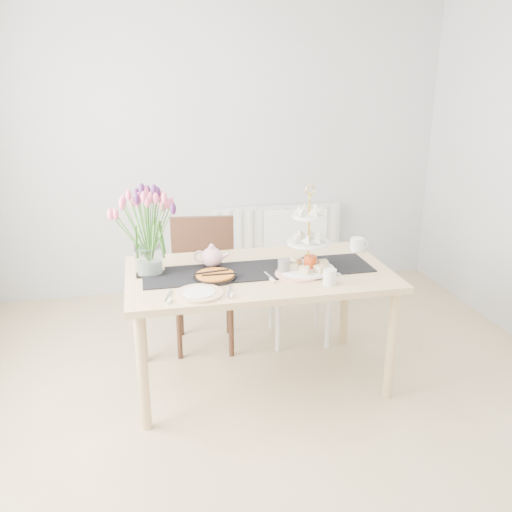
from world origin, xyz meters
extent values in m
plane|color=tan|center=(0.00, 0.00, 0.00)|extent=(4.50, 4.50, 0.00)
plane|color=#B4B7B9|center=(0.00, 2.25, 1.30)|extent=(4.00, 0.00, 4.00)
cube|color=white|center=(0.50, 2.19, 0.45)|extent=(1.20, 0.08, 0.60)
cube|color=tan|center=(-0.02, 0.58, 0.73)|extent=(1.60, 0.90, 0.04)
cylinder|color=tan|center=(-0.75, 0.20, 0.35)|extent=(0.06, 0.06, 0.71)
cylinder|color=tan|center=(0.71, 0.20, 0.35)|extent=(0.06, 0.06, 0.71)
cylinder|color=tan|center=(-0.75, 0.96, 0.35)|extent=(0.06, 0.06, 0.71)
cylinder|color=tan|center=(0.71, 0.96, 0.35)|extent=(0.06, 0.06, 0.71)
cube|color=#341D13|center=(-0.30, 1.11, 0.47)|extent=(0.50, 0.50, 0.04)
cube|color=#341D13|center=(-0.28, 1.32, 0.70)|extent=(0.46, 0.09, 0.43)
cylinder|color=#341D13|center=(-0.50, 0.95, 0.22)|extent=(0.04, 0.04, 0.45)
cylinder|color=#341D13|center=(-0.14, 0.91, 0.22)|extent=(0.04, 0.04, 0.45)
cylinder|color=#341D13|center=(-0.46, 1.31, 0.22)|extent=(0.04, 0.04, 0.45)
cylinder|color=#341D13|center=(-0.10, 1.27, 0.22)|extent=(0.04, 0.04, 0.45)
cube|color=white|center=(0.39, 1.07, 0.48)|extent=(0.51, 0.51, 0.04)
cube|color=white|center=(0.41, 1.28, 0.72)|extent=(0.47, 0.09, 0.44)
cylinder|color=white|center=(0.19, 0.91, 0.23)|extent=(0.04, 0.04, 0.46)
cylinder|color=white|center=(0.55, 0.87, 0.23)|extent=(0.04, 0.04, 0.46)
cylinder|color=white|center=(0.23, 1.27, 0.23)|extent=(0.04, 0.04, 0.46)
cylinder|color=white|center=(0.59, 1.23, 0.23)|extent=(0.04, 0.04, 0.46)
cube|color=black|center=(-0.02, 0.58, 0.75)|extent=(1.40, 0.35, 0.01)
cube|color=silver|center=(-0.67, 0.68, 0.83)|extent=(0.17, 0.17, 0.17)
cylinder|color=gold|center=(0.27, 0.51, 0.99)|extent=(0.01, 0.01, 0.48)
cylinder|color=white|center=(0.27, 0.51, 0.77)|extent=(0.33, 0.33, 0.01)
cylinder|color=white|center=(0.27, 0.51, 0.94)|extent=(0.26, 0.26, 0.01)
cylinder|color=white|center=(0.27, 0.51, 1.10)|extent=(0.21, 0.21, 0.01)
cylinder|color=white|center=(0.71, 0.82, 0.80)|extent=(0.11, 0.11, 0.09)
cylinder|color=black|center=(-0.30, 0.51, 0.76)|extent=(0.25, 0.25, 0.02)
cylinder|color=orange|center=(-0.30, 0.51, 0.78)|extent=(0.22, 0.22, 0.01)
cylinder|color=slate|center=(0.12, 0.51, 0.79)|extent=(0.09, 0.09, 0.09)
cylinder|color=silver|center=(0.33, 0.28, 0.80)|extent=(0.09, 0.09, 0.09)
cylinder|color=#EA4E1A|center=(0.29, 0.52, 0.80)|extent=(0.11, 0.11, 0.09)
cylinder|color=silver|center=(-0.42, 0.29, 0.76)|extent=(0.32, 0.32, 0.01)
cylinder|color=white|center=(0.18, 0.46, 0.76)|extent=(0.30, 0.30, 0.01)
camera|label=1|loc=(-0.70, -2.45, 1.90)|focal=38.00mm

